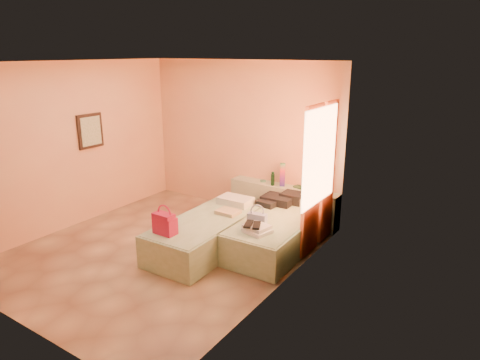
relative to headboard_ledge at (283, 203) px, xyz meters
The scene contains 16 objects.
ground 2.34m from the headboard_ledge, 114.90° to the right, with size 4.50×4.50×0.00m, color tan.
room_walls 2.25m from the headboard_ledge, 116.65° to the right, with size 4.02×4.51×2.81m.
headboard_ledge is the anchor object (origin of this frame).
bed_left 1.75m from the headboard_ledge, 103.91° to the right, with size 0.90×2.00×0.50m, color #A6C39D.
bed_right 1.16m from the headboard_ledge, 65.48° to the right, with size 0.90×2.00×0.50m, color #A6C39D.
water_bottle 0.48m from the headboard_ledge, 159.79° to the right, with size 0.07×0.07×0.24m, color #163C23.
rainbow_box 0.53m from the headboard_ledge, behind, with size 0.09×0.09×0.41m, color #B1153F.
small_dish 0.55m from the headboard_ledge, behind, with size 0.11×0.11×0.03m, color #539879.
green_book 0.44m from the headboard_ledge, 12.39° to the left, with size 0.18×0.13×0.03m, color #284B2D.
flower_vase 0.94m from the headboard_ledge, ahead, with size 0.18×0.18×0.24m, color silver.
magenta_handbag 2.52m from the headboard_ledge, 103.35° to the right, with size 0.32×0.18×0.30m, color #B1153F.
khaki_garment 1.37m from the headboard_ledge, 101.84° to the right, with size 0.34×0.27×0.06m, color tan.
clothes_pile 0.58m from the headboard_ledge, 67.39° to the right, with size 0.55×0.55×0.17m, color black.
blue_handbag 1.53m from the headboard_ledge, 76.92° to the right, with size 0.28×0.12×0.18m, color #3E5195.
towel_stack 1.77m from the headboard_ledge, 74.21° to the right, with size 0.35×0.30×0.10m, color silver.
sandal_pair 1.80m from the headboard_ledge, 76.44° to the right, with size 0.20×0.26×0.03m, color black.
Camera 1 is at (4.29, -4.35, 2.95)m, focal length 32.00 mm.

